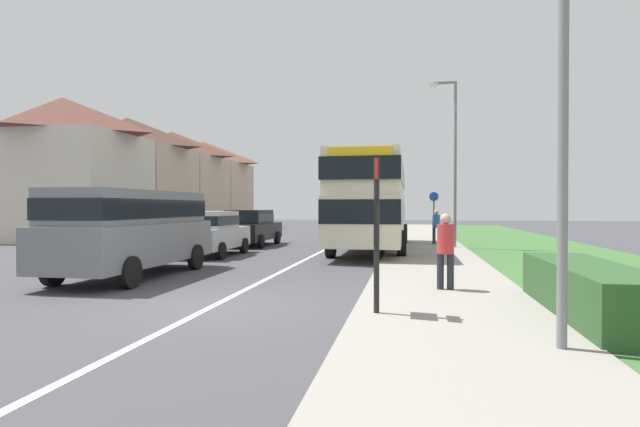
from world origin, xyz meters
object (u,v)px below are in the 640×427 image
at_px(parked_van_grey, 133,226).
at_px(pedestrian_walking_away, 436,225).
at_px(street_lamp_mid, 453,153).
at_px(pedestrian_at_stop, 445,248).
at_px(cycle_route_sign, 434,215).
at_px(double_decker_bus, 372,199).
at_px(parked_car_silver, 210,231).
at_px(bus_stop_sign, 377,224).
at_px(street_lamp_near, 553,36).
at_px(parked_car_black, 251,226).

relative_size(parked_van_grey, pedestrian_walking_away, 3.33).
bearing_deg(street_lamp_mid, parked_van_grey, -131.90).
bearing_deg(pedestrian_at_stop, pedestrian_walking_away, 87.96).
distance_m(pedestrian_at_stop, pedestrian_walking_away, 12.90).
distance_m(pedestrian_at_stop, cycle_route_sign, 14.36).
height_order(double_decker_bus, parked_van_grey, double_decker_bus).
distance_m(parked_car_silver, pedestrian_at_stop, 10.50).
relative_size(bus_stop_sign, street_lamp_near, 0.39).
xyz_separation_m(pedestrian_walking_away, street_lamp_near, (0.50, -17.03, 2.86)).
height_order(double_decker_bus, parked_car_black, double_decker_bus).
bearing_deg(double_decker_bus, parked_car_black, 163.15).
bearing_deg(pedestrian_walking_away, parked_car_black, -172.17).
xyz_separation_m(pedestrian_at_stop, street_lamp_near, (0.96, -4.14, 2.86)).
relative_size(double_decker_bus, bus_stop_sign, 4.05).
relative_size(parked_car_black, pedestrian_walking_away, 2.66).
distance_m(double_decker_bus, parked_van_grey, 10.29).
relative_size(double_decker_bus, parked_car_silver, 2.70).
distance_m(double_decker_bus, street_lamp_mid, 3.95).
bearing_deg(cycle_route_sign, parked_van_grey, -122.11).
relative_size(cycle_route_sign, street_lamp_near, 0.38).
bearing_deg(pedestrian_walking_away, parked_van_grey, -125.39).
bearing_deg(double_decker_bus, bus_stop_sign, -85.39).
relative_size(parked_car_silver, bus_stop_sign, 1.50).
xyz_separation_m(parked_car_silver, bus_stop_sign, (6.71, -9.38, 0.64)).
distance_m(pedestrian_at_stop, street_lamp_mid, 11.58).
bearing_deg(parked_car_black, pedestrian_walking_away, 7.83).
height_order(bus_stop_sign, cycle_route_sign, bus_stop_sign).
xyz_separation_m(parked_car_silver, street_lamp_near, (8.90, -11.01, 2.94)).
relative_size(street_lamp_near, street_lamp_mid, 0.94).
bearing_deg(parked_car_silver, cycle_route_sign, 41.82).
bearing_deg(pedestrian_at_stop, double_decker_bus, 102.65).
bearing_deg(double_decker_bus, street_lamp_near, -77.24).
bearing_deg(parked_car_black, parked_car_silver, -89.60).
height_order(double_decker_bus, parked_car_silver, double_decker_bus).
relative_size(parked_van_grey, parked_car_black, 1.25).
height_order(parked_car_silver, parked_car_black, parked_car_black).
distance_m(double_decker_bus, parked_car_black, 6.12).
bearing_deg(double_decker_bus, street_lamp_mid, 18.97).
height_order(parked_car_black, pedestrian_walking_away, pedestrian_walking_away).
bearing_deg(parked_van_grey, pedestrian_at_stop, -9.78).
distance_m(parked_van_grey, street_lamp_near, 10.59).
height_order(pedestrian_at_stop, bus_stop_sign, bus_stop_sign).
height_order(parked_van_grey, street_lamp_near, street_lamp_near).
bearing_deg(street_lamp_mid, parked_car_black, 176.10).
xyz_separation_m(double_decker_bus, parked_car_black, (-5.73, 1.74, -1.23)).
bearing_deg(parked_van_grey, double_decker_bus, 57.54).
bearing_deg(parked_car_black, cycle_route_sign, 17.31).
bearing_deg(cycle_route_sign, bus_stop_sign, -95.59).
xyz_separation_m(double_decker_bus, pedestrian_walking_away, (2.70, 2.90, -1.17)).
height_order(parked_van_grey, parked_car_black, parked_van_grey).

